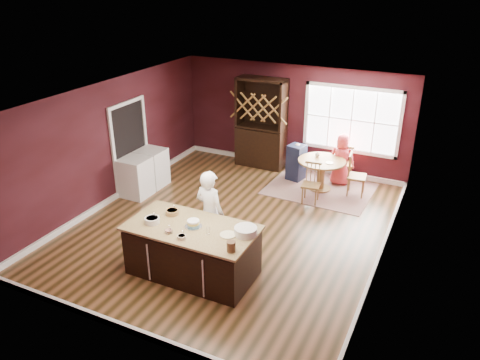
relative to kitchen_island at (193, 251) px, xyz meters
The scene contains 27 objects.
room_shell 2.02m from the kitchen_island, 94.20° to the left, with size 7.00×7.00×7.00m.
window 5.54m from the kitchen_island, 75.43° to the left, with size 2.36×0.10×1.66m, color white, non-canonical shape.
doorway 3.96m from the kitchen_island, 142.33° to the left, with size 0.08×1.26×2.13m, color white, non-canonical shape.
kitchen_island is the anchor object (origin of this frame).
dining_table 4.36m from the kitchen_island, 76.86° to the left, with size 1.11×1.11×0.75m.
baker 0.80m from the kitchen_island, 93.09° to the left, with size 0.60×0.40×1.65m, color white.
layer_cake 0.54m from the kitchen_island, 35.96° to the left, with size 0.29×0.29×0.12m, color white, non-canonical shape.
bowl_blue 0.87m from the kitchen_island, 165.93° to the right, with size 0.26×0.26×0.10m, color silver.
bowl_yellow 0.78m from the kitchen_island, 156.31° to the left, with size 0.23×0.23×0.09m, color olive.
bowl_pink 0.65m from the kitchen_island, 126.21° to the right, with size 0.14×0.14×0.05m, color silver.
bowl_olive 0.64m from the kitchen_island, 82.37° to the right, with size 0.15×0.15×0.05m, color beige.
drinking_glass 0.67m from the kitchen_island, 14.46° to the right, with size 0.07×0.07×0.13m, color silver.
dinner_plate 0.83m from the kitchen_island, ahead, with size 0.26×0.26×0.02m, color #F7E7B7.
white_tub 1.08m from the kitchen_island, 10.57° to the left, with size 0.37×0.37×0.13m, color white.
stoneware_crock 1.15m from the kitchen_island, 21.63° to the right, with size 0.14×0.14×0.17m, color #51311D.
rug 4.38m from the kitchen_island, 76.86° to the left, with size 2.41×1.87×0.01m, color brown.
chair_east 4.67m from the kitchen_island, 67.02° to the left, with size 0.43×0.41×1.03m, color brown, non-canonical shape.
chair_south 3.61m from the kitchen_island, 74.16° to the left, with size 0.39×0.37×0.94m, color brown, non-canonical shape.
chair_north 5.17m from the kitchen_island, 74.61° to the left, with size 0.42×0.40×0.99m, color brown, non-canonical shape.
seated_woman 4.96m from the kitchen_island, 74.47° to the left, with size 0.62×0.41×1.27m, color #D1373F.
high_chair 4.55m from the kitchen_island, 86.72° to the left, with size 0.38×0.38×0.94m, color #161B30, non-canonical shape.
toddler 4.61m from the kitchen_island, 87.00° to the left, with size 0.18×0.14×0.26m, color #8CA5BF, non-canonical shape.
table_plate 4.32m from the kitchen_island, 73.81° to the left, with size 0.19×0.19×0.01m, color beige.
table_cup 4.50m from the kitchen_island, 79.39° to the left, with size 0.12×0.12×0.09m, color white.
hutch 5.15m from the kitchen_island, 100.24° to the left, with size 1.28×0.53×2.35m, color black.
washer 3.46m from the kitchen_island, 143.18° to the left, with size 0.63×0.61×0.91m, color white.
dryer 3.88m from the kitchen_island, 135.59° to the left, with size 0.63×0.61×0.91m, color silver.
Camera 1 is at (3.80, -7.54, 4.84)m, focal length 35.00 mm.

